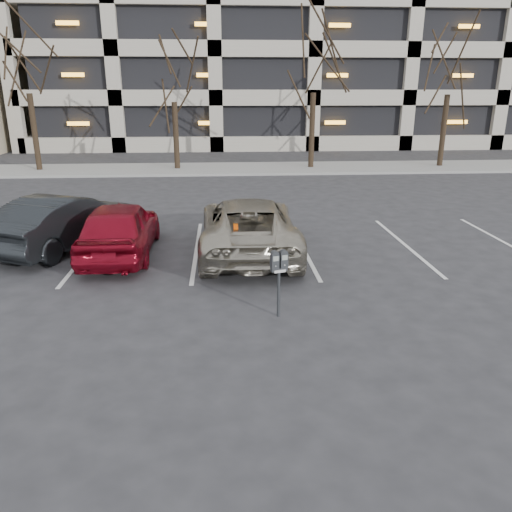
{
  "coord_description": "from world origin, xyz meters",
  "views": [
    {
      "loc": [
        -0.69,
        -10.26,
        3.97
      ],
      "look_at": [
        -0.12,
        -1.82,
        1.15
      ],
      "focal_mm": 35.0,
      "sensor_mm": 36.0,
      "label": 1
    }
  ],
  "objects": [
    {
      "name": "tree_a",
      "position": [
        -10.0,
        16.0,
        6.15
      ],
      "size": [
        3.74,
        3.74,
        8.5
      ],
      "color": "black",
      "rests_on": "ground"
    },
    {
      "name": "stall_lines",
      "position": [
        -1.4,
        2.3,
        0.01
      ],
      "size": [
        16.9,
        5.2,
        0.0
      ],
      "color": "silver",
      "rests_on": "ground"
    },
    {
      "name": "suv_silver",
      "position": [
        -0.06,
        1.94,
        0.71
      ],
      "size": [
        2.4,
        5.13,
        1.42
      ],
      "rotation": [
        0.0,
        0.0,
        3.13
      ],
      "color": "#ABA491",
      "rests_on": "ground"
    },
    {
      "name": "ground",
      "position": [
        0.0,
        0.0,
        0.0
      ],
      "size": [
        140.0,
        140.0,
        0.0
      ],
      "primitive_type": "plane",
      "color": "#28282B",
      "rests_on": "ground"
    },
    {
      "name": "tree_b",
      "position": [
        -3.0,
        16.0,
        5.47
      ],
      "size": [
        3.33,
        3.33,
        7.58
      ],
      "color": "black",
      "rests_on": "ground"
    },
    {
      "name": "parking_garage",
      "position": [
        12.0,
        33.84,
        9.26
      ],
      "size": [
        52.0,
        20.0,
        19.0
      ],
      "color": "black",
      "rests_on": "ground"
    },
    {
      "name": "car_dark",
      "position": [
        -4.85,
        2.72,
        0.71
      ],
      "size": [
        3.13,
        4.54,
        1.42
      ],
      "primitive_type": "imported",
      "rotation": [
        0.0,
        0.0,
        2.72
      ],
      "color": "black",
      "rests_on": "ground"
    },
    {
      "name": "parking_meter",
      "position": [
        0.29,
        -1.92,
        0.96
      ],
      "size": [
        0.34,
        0.2,
        1.25
      ],
      "rotation": [
        0.0,
        0.0,
        0.28
      ],
      "color": "black",
      "rests_on": "ground"
    },
    {
      "name": "tree_c",
      "position": [
        4.0,
        16.0,
        6.19
      ],
      "size": [
        3.77,
        3.77,
        8.56
      ],
      "color": "black",
      "rests_on": "ground"
    },
    {
      "name": "car_red",
      "position": [
        -3.27,
        1.95,
        0.7
      ],
      "size": [
        1.71,
        4.12,
        1.4
      ],
      "primitive_type": "imported",
      "rotation": [
        0.0,
        0.0,
        3.16
      ],
      "color": "maroon",
      "rests_on": "ground"
    },
    {
      "name": "tree_d",
      "position": [
        11.0,
        16.0,
        6.04
      ],
      "size": [
        3.68,
        3.68,
        8.36
      ],
      "color": "black",
      "rests_on": "ground"
    },
    {
      "name": "sidewalk",
      "position": [
        0.0,
        16.0,
        0.06
      ],
      "size": [
        80.0,
        4.0,
        0.12
      ],
      "primitive_type": "cube",
      "color": "gray",
      "rests_on": "ground"
    }
  ]
}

